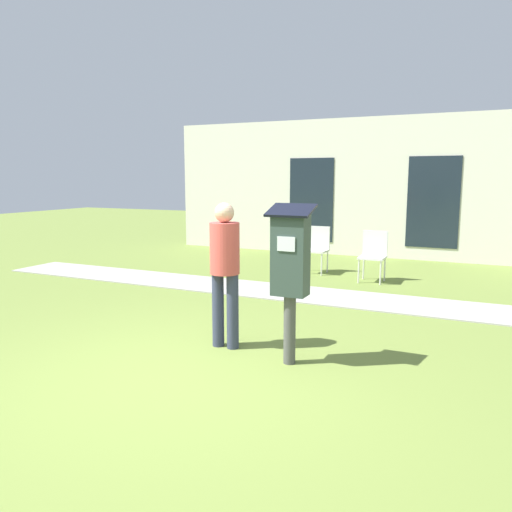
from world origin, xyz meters
name	(u,v)px	position (x,y,z in m)	size (l,w,h in m)	color
ground_plane	(178,379)	(0.00, 0.00, 0.00)	(40.00, 40.00, 0.00)	olive
sidewalk	(308,294)	(0.00, 3.67, 0.01)	(12.00, 1.10, 0.02)	#A3A099
building_facade	(371,188)	(0.00, 8.04, 1.60)	(10.00, 0.26, 3.20)	silver
parking_meter	(290,263)	(0.78, 0.82, 1.02)	(0.44, 0.31, 1.59)	#4C4C4C
person_standing	(225,264)	(-0.03, 0.98, 0.93)	(0.32, 0.32, 1.58)	#333851
outdoor_chair_left	(317,246)	(-0.48, 5.57, 0.53)	(0.44, 0.44, 0.90)	silver
outdoor_chair_middle	(374,252)	(0.70, 5.19, 0.53)	(0.44, 0.44, 0.90)	silver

